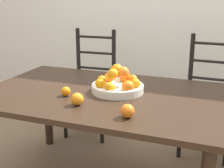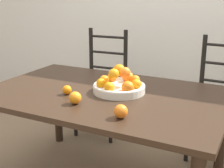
% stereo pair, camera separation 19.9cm
% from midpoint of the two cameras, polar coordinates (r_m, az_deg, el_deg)
% --- Properties ---
extents(dining_table, '(1.62, 1.04, 0.73)m').
position_cam_midpoint_polar(dining_table, '(2.13, 1.25, -3.74)').
color(dining_table, black).
rests_on(dining_table, ground_plane).
extents(fruit_bowl, '(0.35, 0.35, 0.18)m').
position_cam_midpoint_polar(fruit_bowl, '(2.10, 4.09, -0.19)').
color(fruit_bowl, silver).
rests_on(fruit_bowl, dining_table).
extents(orange_loose_0, '(0.08, 0.08, 0.08)m').
position_cam_midpoint_polar(orange_loose_0, '(1.88, -3.76, -2.59)').
color(orange_loose_0, orange).
rests_on(orange_loose_0, dining_table).
extents(orange_loose_1, '(0.06, 0.06, 0.06)m').
position_cam_midpoint_polar(orange_loose_1, '(2.06, -5.51, -1.13)').
color(orange_loose_1, orange).
rests_on(orange_loose_1, dining_table).
extents(orange_loose_2, '(0.08, 0.08, 0.08)m').
position_cam_midpoint_polar(orange_loose_2, '(1.68, 5.02, -5.07)').
color(orange_loose_2, orange).
rests_on(orange_loose_2, dining_table).
extents(chair_left, '(0.44, 0.42, 1.03)m').
position_cam_midpoint_polar(chair_left, '(3.09, 0.06, -0.33)').
color(chair_left, black).
rests_on(chair_left, ground_plane).
extents(chair_right, '(0.43, 0.41, 1.03)m').
position_cam_midpoint_polar(chair_right, '(2.80, 20.98, -3.35)').
color(chair_right, black).
rests_on(chair_right, ground_plane).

